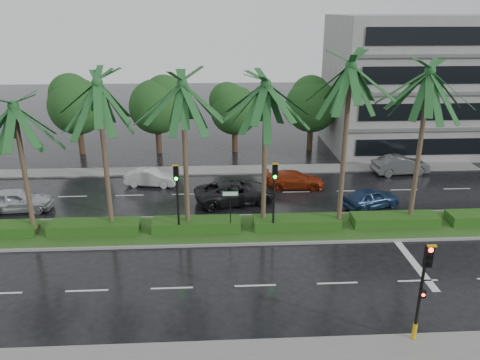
{
  "coord_description": "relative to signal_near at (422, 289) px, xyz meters",
  "views": [
    {
      "loc": [
        -1.78,
        -24.29,
        12.57
      ],
      "look_at": [
        -0.39,
        1.5,
        3.04
      ],
      "focal_mm": 35.0,
      "sensor_mm": 36.0,
      "label": 1
    }
  ],
  "objects": [
    {
      "name": "far_sidewalk",
      "position": [
        -6.0,
        21.39,
        -2.44
      ],
      "size": [
        40.0,
        2.0,
        0.12
      ],
      "primitive_type": "cube",
      "color": "slate",
      "rests_on": "ground"
    },
    {
      "name": "car_grey",
      "position": [
        7.0,
        19.89,
        -1.76
      ],
      "size": [
        2.11,
        4.68,
        1.49
      ],
      "primitive_type": "imported",
      "rotation": [
        0.0,
        0.0,
        1.69
      ],
      "color": "#4C4F50",
      "rests_on": "ground"
    },
    {
      "name": "bg_trees",
      "position": [
        -5.69,
        26.98,
        2.06
      ],
      "size": [
        33.12,
        5.22,
        7.54
      ],
      "color": "#3B2A1B",
      "rests_on": "ground"
    },
    {
      "name": "ground",
      "position": [
        -6.0,
        9.39,
        -2.5
      ],
      "size": [
        120.0,
        120.0,
        0.0
      ],
      "primitive_type": "plane",
      "color": "black",
      "rests_on": "ground"
    },
    {
      "name": "car_white",
      "position": [
        -12.67,
        18.33,
        -1.87
      ],
      "size": [
        1.91,
        3.99,
        1.26
      ],
      "primitive_type": "imported",
      "rotation": [
        0.0,
        0.0,
        1.42
      ],
      "color": "#BBBBBB",
      "rests_on": "ground"
    },
    {
      "name": "car_silver",
      "position": [
        -20.83,
        14.06,
        -1.75
      ],
      "size": [
        2.04,
        4.52,
        1.51
      ],
      "primitive_type": "imported",
      "rotation": [
        0.0,
        0.0,
        1.63
      ],
      "color": "silver",
      "rests_on": "ground"
    },
    {
      "name": "car_blue",
      "position": [
        2.5,
        13.39,
        -1.83
      ],
      "size": [
        2.88,
        4.28,
        1.35
      ],
      "primitive_type": "imported",
      "rotation": [
        0.0,
        0.0,
        1.92
      ],
      "color": "navy",
      "rests_on": "ground"
    },
    {
      "name": "car_darkgrey",
      "position": [
        -6.5,
        14.67,
        -1.74
      ],
      "size": [
        3.7,
        5.94,
        1.53
      ],
      "primitive_type": "imported",
      "rotation": [
        0.0,
        0.0,
        1.79
      ],
      "color": "black",
      "rests_on": "ground"
    },
    {
      "name": "hedge",
      "position": [
        -6.0,
        10.39,
        -2.05
      ],
      "size": [
        35.2,
        1.4,
        0.6
      ],
      "color": "#204A15",
      "rests_on": "median"
    },
    {
      "name": "signal_median_left",
      "position": [
        -10.0,
        9.69,
        0.49
      ],
      "size": [
        0.34,
        0.42,
        4.36
      ],
      "color": "black",
      "rests_on": "median"
    },
    {
      "name": "median",
      "position": [
        -6.0,
        10.39,
        -2.42
      ],
      "size": [
        36.0,
        4.0,
        0.15
      ],
      "color": "gray",
      "rests_on": "ground"
    },
    {
      "name": "signal_median_right",
      "position": [
        -4.5,
        9.69,
        0.49
      ],
      "size": [
        0.34,
        0.42,
        4.36
      ],
      "color": "black",
      "rests_on": "median"
    },
    {
      "name": "signal_near",
      "position": [
        0.0,
        0.0,
        0.0
      ],
      "size": [
        0.34,
        0.45,
        4.36
      ],
      "color": "black",
      "rests_on": "near_sidewalk"
    },
    {
      "name": "car_red",
      "position": [
        -2.0,
        17.31,
        -1.87
      ],
      "size": [
        2.04,
        4.45,
        1.26
      ],
      "primitive_type": "imported",
      "rotation": [
        0.0,
        0.0,
        1.51
      ],
      "color": "maroon",
      "rests_on": "ground"
    },
    {
      "name": "palm_row",
      "position": [
        -7.24,
        10.41,
        5.67
      ],
      "size": [
        26.3,
        4.2,
        10.36
      ],
      "color": "#403325",
      "rests_on": "median"
    },
    {
      "name": "lane_markings",
      "position": [
        -2.96,
        8.96,
        -2.5
      ],
      "size": [
        34.0,
        13.06,
        0.01
      ],
      "color": "silver",
      "rests_on": "ground"
    },
    {
      "name": "street_sign",
      "position": [
        -7.0,
        9.87,
        -0.38
      ],
      "size": [
        0.95,
        0.09,
        2.6
      ],
      "color": "black",
      "rests_on": "median"
    },
    {
      "name": "building",
      "position": [
        11.0,
        27.39,
        3.5
      ],
      "size": [
        16.0,
        10.0,
        12.0
      ],
      "primitive_type": "cube",
      "color": "gray",
      "rests_on": "ground"
    }
  ]
}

